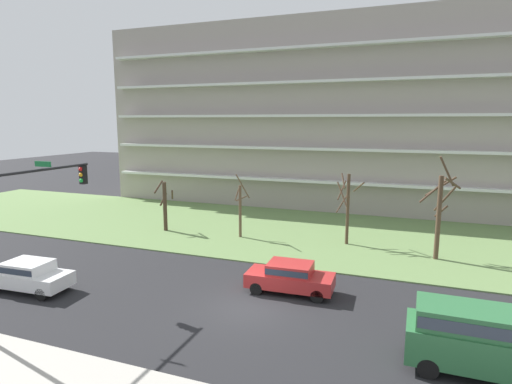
# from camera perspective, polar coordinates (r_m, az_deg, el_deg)

# --- Properties ---
(ground) EXTENTS (160.00, 160.00, 0.00)m
(ground) POSITION_cam_1_polar(r_m,az_deg,el_deg) (20.52, -1.14, -15.40)
(ground) COLOR #232326
(grass_lawn_strip) EXTENTS (80.00, 16.00, 0.08)m
(grass_lawn_strip) POSITION_cam_1_polar(r_m,az_deg,el_deg) (33.17, 7.91, -5.61)
(grass_lawn_strip) COLOR #66844C
(grass_lawn_strip) RESTS_ON ground
(apartment_building) EXTENTS (48.95, 11.90, 18.30)m
(apartment_building) POSITION_cam_1_polar(r_m,az_deg,el_deg) (45.28, 12.02, 9.95)
(apartment_building) COLOR #9E938C
(apartment_building) RESTS_ON ground
(tree_far_left) EXTENTS (1.52, 1.46, 4.00)m
(tree_far_left) POSITION_cam_1_polar(r_m,az_deg,el_deg) (34.10, -12.16, -1.68)
(tree_far_left) COLOR #423023
(tree_far_left) RESTS_ON ground
(tree_left) EXTENTS (1.28, 1.30, 4.90)m
(tree_left) POSITION_cam_1_polar(r_m,az_deg,el_deg) (31.42, -2.13, -2.20)
(tree_left) COLOR brown
(tree_left) RESTS_ON ground
(tree_center) EXTENTS (1.94, 1.93, 5.09)m
(tree_center) POSITION_cam_1_polar(r_m,az_deg,el_deg) (30.20, 12.18, -1.78)
(tree_center) COLOR #4C3828
(tree_center) RESTS_ON ground
(tree_right) EXTENTS (2.37, 2.38, 6.60)m
(tree_right) POSITION_cam_1_polar(r_m,az_deg,el_deg) (28.62, 23.50, -2.20)
(tree_right) COLOR #4C3828
(tree_right) RESTS_ON ground
(van_green_near_left) EXTENTS (5.21, 2.03, 2.36)m
(van_green_near_left) POSITION_cam_1_polar(r_m,az_deg,el_deg) (17.11, 28.69, -16.78)
(van_green_near_left) COLOR #2D6B3D
(van_green_near_left) RESTS_ON ground
(sedan_white_center_left) EXTENTS (4.49, 2.05, 1.57)m
(sedan_white_center_left) POSITION_cam_1_polar(r_m,az_deg,el_deg) (25.04, -28.30, -9.74)
(sedan_white_center_left) COLOR white
(sedan_white_center_left) RESTS_ON ground
(sedan_red_center_right) EXTENTS (4.47, 1.99, 1.57)m
(sedan_red_center_right) POSITION_cam_1_polar(r_m,az_deg,el_deg) (21.97, 4.60, -11.23)
(sedan_red_center_right) COLOR #B22828
(sedan_red_center_right) RESTS_ON ground
(traffic_signal_mast) EXTENTS (0.90, 5.95, 6.95)m
(traffic_signal_mast) POSITION_cam_1_polar(r_m,az_deg,el_deg) (20.08, -29.03, -2.83)
(traffic_signal_mast) COLOR black
(traffic_signal_mast) RESTS_ON ground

